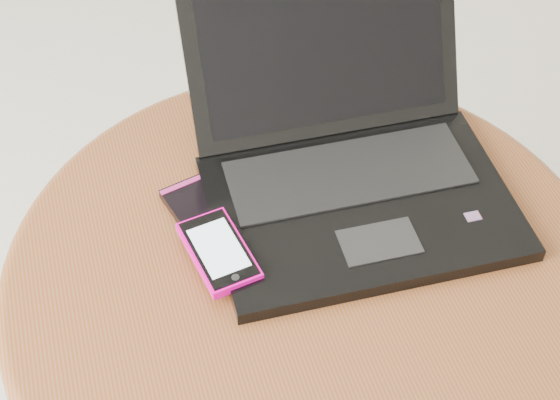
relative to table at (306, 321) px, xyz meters
name	(u,v)px	position (x,y,z in m)	size (l,w,h in m)	color
table	(306,321)	(0.00, 0.00, 0.00)	(0.64, 0.64, 0.51)	brown
laptop	(350,160)	(0.08, 0.09, 0.15)	(0.33, 0.33, 0.19)	black
phone_black	(213,219)	(-0.08, 0.08, 0.11)	(0.10, 0.14, 0.01)	black
phone_pink	(219,251)	(-0.09, 0.03, 0.13)	(0.07, 0.11, 0.01)	#EE0194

